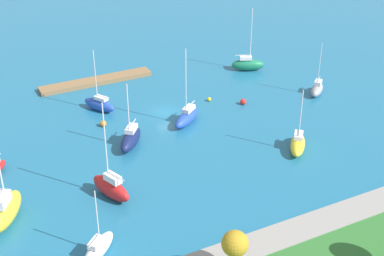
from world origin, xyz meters
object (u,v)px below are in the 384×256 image
object	(u,v)px
mooring_buoy_red	(243,102)
mooring_buoy_orange	(103,124)
pier_dock	(96,81)
sailboat_blue_west_end	(187,117)
mooring_buoy_yellow	(209,99)
sailboat_yellow_far_south	(6,210)
sailboat_navy_along_channel	(131,139)
sailboat_yellow_mid_basin	(298,144)
sailboat_blue_lone_south	(99,104)
park_tree_east	(235,244)
sailboat_red_far_north	(111,187)
sailboat_white_by_breakwater	(99,248)
sailboat_gray_off_beacon	(317,89)
sailboat_green_east_end	(248,64)

from	to	relation	value
mooring_buoy_red	mooring_buoy_orange	distance (m)	21.12
pier_dock	sailboat_blue_west_end	size ratio (longest dim) A/B	1.65
mooring_buoy_yellow	mooring_buoy_orange	distance (m)	16.95
sailboat_yellow_far_south	sailboat_navy_along_channel	distance (m)	19.50
sailboat_yellow_mid_basin	sailboat_blue_lone_south	xyz separation A→B (m)	(18.91, -22.47, 0.05)
park_tree_east	sailboat_red_far_north	world-z (taller)	sailboat_red_far_north
sailboat_red_far_north	sailboat_white_by_breakwater	distance (m)	9.58
mooring_buoy_yellow	sailboat_blue_west_end	bearing A→B (deg)	38.22
pier_dock	sailboat_red_far_north	distance (m)	32.14
pier_dock	sailboat_white_by_breakwater	size ratio (longest dim) A/B	2.51
mooring_buoy_red	mooring_buoy_yellow	size ratio (longest dim) A/B	1.48
mooring_buoy_yellow	sailboat_blue_lone_south	bearing A→B (deg)	-16.15
sailboat_white_by_breakwater	sailboat_yellow_mid_basin	distance (m)	30.07
sailboat_yellow_far_south	sailboat_gray_off_beacon	xyz separation A→B (m)	(-48.95, -10.43, -0.57)
park_tree_east	sailboat_red_far_north	size ratio (longest dim) A/B	0.38
sailboat_green_east_end	mooring_buoy_yellow	distance (m)	13.91
sailboat_green_east_end	sailboat_white_by_breakwater	xyz separation A→B (m)	(37.63, 32.88, -0.25)
park_tree_east	sailboat_blue_lone_south	bearing A→B (deg)	-90.76
sailboat_blue_west_end	sailboat_yellow_mid_basin	xyz separation A→B (m)	(-9.31, 13.04, -0.07)
mooring_buoy_red	pier_dock	bearing A→B (deg)	-45.81
mooring_buoy_red	sailboat_white_by_breakwater	bearing A→B (deg)	36.20
sailboat_navy_along_channel	sailboat_yellow_mid_basin	distance (m)	21.51
sailboat_yellow_far_south	sailboat_navy_along_channel	xyz separation A→B (m)	(-17.44, -8.73, -0.36)
sailboat_white_by_breakwater	mooring_buoy_orange	bearing A→B (deg)	27.40
sailboat_gray_off_beacon	mooring_buoy_orange	xyz separation A→B (m)	(32.96, -5.07, -0.46)
mooring_buoy_yellow	sailboat_gray_off_beacon	bearing A→B (deg)	161.11
pier_dock	sailboat_red_far_north	size ratio (longest dim) A/B	1.57
sailboat_white_by_breakwater	mooring_buoy_red	xyz separation A→B (m)	(-29.98, -21.95, -0.41)
sailboat_yellow_mid_basin	mooring_buoy_red	bearing A→B (deg)	-143.38
pier_dock	sailboat_navy_along_channel	world-z (taller)	sailboat_navy_along_channel
sailboat_green_east_end	sailboat_blue_lone_south	distance (m)	27.55
sailboat_yellow_far_south	mooring_buoy_yellow	xyz separation A→B (m)	(-32.94, -15.90, -1.18)
pier_dock	sailboat_gray_off_beacon	size ratio (longest dim) A/B	2.16
sailboat_red_far_north	sailboat_navy_along_channel	distance (m)	11.38
sailboat_navy_along_channel	sailboat_white_by_breakwater	world-z (taller)	sailboat_navy_along_channel
sailboat_red_far_north	sailboat_blue_west_end	bearing A→B (deg)	-72.38
mooring_buoy_red	sailboat_navy_along_channel	bearing A→B (deg)	11.20
sailboat_blue_west_end	mooring_buoy_orange	distance (m)	11.67
sailboat_green_east_end	park_tree_east	bearing A→B (deg)	-97.77
sailboat_blue_west_end	sailboat_white_by_breakwater	size ratio (longest dim) A/B	1.52
sailboat_yellow_far_south	pier_dock	bearing A→B (deg)	-1.75
sailboat_yellow_far_south	sailboat_blue_west_end	distance (m)	28.96
park_tree_east	sailboat_green_east_end	distance (m)	50.59
sailboat_yellow_far_south	sailboat_red_far_north	xyz separation A→B (m)	(-11.29, 0.85, -0.17)
sailboat_white_by_breakwater	park_tree_east	bearing A→B (deg)	-85.93
park_tree_east	sailboat_white_by_breakwater	world-z (taller)	sailboat_white_by_breakwater
pier_dock	sailboat_green_east_end	world-z (taller)	sailboat_green_east_end
sailboat_blue_west_end	mooring_buoy_yellow	size ratio (longest dim) A/B	18.40
sailboat_green_east_end	sailboat_yellow_mid_basin	distance (m)	26.89
sailboat_blue_west_end	sailboat_green_east_end	size ratio (longest dim) A/B	1.04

